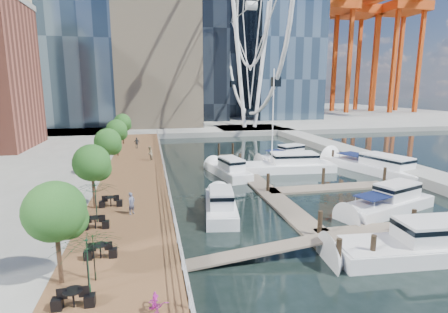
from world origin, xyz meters
name	(u,v)px	position (x,y,z in m)	size (l,w,h in m)	color
ground	(264,229)	(0.00, 0.00, 0.00)	(520.00, 520.00, 0.00)	black
boardwalk	(135,176)	(-9.00, 15.00, 0.50)	(6.00, 60.00, 1.00)	brown
seawall	(165,174)	(-6.00, 15.00, 0.50)	(0.25, 60.00, 1.00)	#595954
land_far	(171,114)	(0.00, 102.00, 0.50)	(200.00, 114.00, 1.00)	gray
breakwater	(359,156)	(20.00, 20.00, 0.50)	(4.00, 60.00, 1.00)	gray
pier	(250,130)	(14.00, 52.00, 0.50)	(14.00, 12.00, 1.00)	gray
railing	(163,165)	(-6.10, 15.00, 1.52)	(0.10, 60.00, 1.05)	white
floating_docks	(309,179)	(7.97, 9.98, 0.49)	(16.00, 34.00, 2.60)	#6D6051
ferris_wheel	(251,6)	(14.00, 52.00, 25.92)	(5.80, 45.60, 47.80)	white
port_cranes	(360,58)	(67.67, 95.67, 20.00)	(40.00, 52.00, 38.00)	#D84C14
street_trees	(108,142)	(-11.40, 14.00, 4.29)	(2.60, 42.60, 4.60)	#3F2B1C
cafe_tables	(98,236)	(-10.40, -2.00, 1.37)	(2.50, 13.70, 0.74)	black
yacht_foreground	(387,211)	(10.47, 1.37, 0.00)	(2.48, 9.24, 2.15)	white
bicycle	(156,306)	(-7.36, -9.39, 1.52)	(0.69, 1.99, 1.04)	#88136C
pedestrian_near	(132,203)	(-8.75, 2.17, 1.76)	(0.55, 0.36, 1.52)	#53566E
pedestrian_mid	(150,154)	(-7.48, 20.06, 1.85)	(0.83, 0.64, 1.70)	gray
pedestrian_far	(137,143)	(-9.23, 29.22, 1.79)	(0.92, 0.38, 1.57)	#30353C
moored_yachts	(295,176)	(7.95, 13.35, 0.00)	(25.27, 30.51, 11.50)	white
cafe_seating	(93,233)	(-10.35, -3.69, 2.24)	(4.46, 11.94, 2.60)	#0E331C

